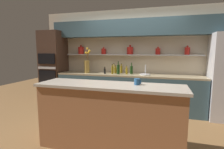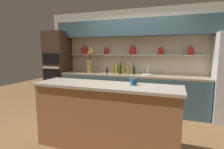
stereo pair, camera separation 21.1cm
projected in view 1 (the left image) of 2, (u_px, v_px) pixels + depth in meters
The scene contains 16 objects.
ground_plane at pixel (120, 129), 3.40m from camera, with size 12.00×12.00×0.00m, color brown.
back_wall_unit at pixel (134, 49), 4.64m from camera, with size 5.20×0.44×2.60m.
back_counter_unit at pixel (127, 92), 4.54m from camera, with size 3.70×0.62×0.92m.
island_counter at pixel (109, 117), 2.68m from camera, with size 2.22×0.61×1.02m.
oven_tower at pixel (54, 67), 5.07m from camera, with size 0.62×0.64×2.07m.
flower_vase at pixel (87, 65), 4.71m from camera, with size 0.17×0.17×0.68m.
sink_fixture at pixel (145, 74), 4.36m from camera, with size 0.26×0.26×0.25m.
bottle_wine_0 at pixel (118, 69), 4.46m from camera, with size 0.07×0.07×0.33m.
bottle_oil_1 at pixel (127, 71), 4.44m from camera, with size 0.06×0.06×0.22m.
bottle_oil_2 at pixel (121, 69), 4.68m from camera, with size 0.06×0.06×0.26m.
bottle_spirit_3 at pixel (114, 69), 4.71m from camera, with size 0.06×0.06×0.26m.
bottle_oil_4 at pixel (116, 70), 4.62m from camera, with size 0.06×0.06×0.22m.
bottle_oil_5 at pixel (112, 70), 4.50m from camera, with size 0.05×0.05×0.25m.
bottle_wine_6 at pixel (131, 70), 4.53m from camera, with size 0.08×0.08×0.29m.
bottle_sauce_7 at pixel (105, 71), 4.56m from camera, with size 0.05×0.05×0.18m.
coffee_mug at pixel (137, 82), 2.56m from camera, with size 0.10×0.08×0.09m.
Camera 1 is at (0.76, -3.13, 1.52)m, focal length 28.00 mm.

